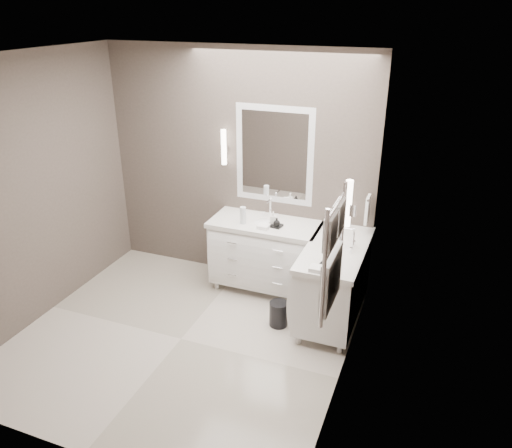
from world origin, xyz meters
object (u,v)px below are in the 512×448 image
at_px(towel_ladder, 332,260).
at_px(waste_bin, 279,314).
at_px(vanity_right, 334,279).
at_px(vanity_back, 265,251).

relative_size(towel_ladder, waste_bin, 3.33).
bearing_deg(towel_ladder, vanity_right, 99.84).
relative_size(vanity_back, towel_ladder, 1.38).
height_order(towel_ladder, waste_bin, towel_ladder).
distance_m(vanity_back, towel_ladder, 2.16).
xyz_separation_m(vanity_back, towel_ladder, (1.10, -1.63, 0.91)).
bearing_deg(towel_ladder, waste_bin, 126.08).
relative_size(vanity_back, waste_bin, 4.59).
distance_m(towel_ladder, waste_bin, 1.75).
height_order(vanity_back, waste_bin, vanity_back).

